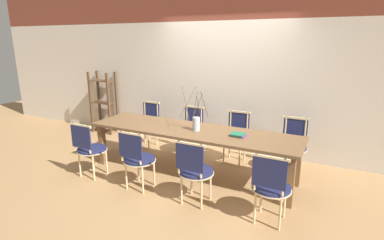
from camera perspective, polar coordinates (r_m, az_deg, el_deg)
The scene contains 14 objects.
ground_plane at distance 4.83m, azimuth 0.00°, elevation -10.13°, with size 16.00×16.00×0.00m, color #A87F51.
wall_rear at distance 5.61m, azimuth 6.23°, elevation 10.32°, with size 12.00×0.06×3.20m.
dining_table at distance 4.59m, azimuth 0.00°, elevation -2.78°, with size 3.28×0.86×0.73m.
chair_near_leftend at distance 4.81m, azimuth -18.95°, elevation -4.92°, with size 0.46×0.46×0.87m.
chair_near_left at distance 4.25m, azimuth -10.35°, elevation -6.99°, with size 0.46×0.46×0.87m.
chair_near_center at distance 3.81m, azimuth 0.51°, elevation -9.36°, with size 0.46×0.46×0.87m.
chair_near_right at distance 3.54m, azimuth 14.79°, elevation -11.92°, with size 0.46×0.46×0.87m.
chair_far_leftend at distance 5.97m, azimuth -8.46°, elevation -0.44°, with size 0.46×0.46×0.87m.
chair_far_left at distance 5.49m, azimuth -0.24°, elevation -1.64°, with size 0.46×0.46×0.87m.
chair_far_center at distance 5.17m, azimuth 8.35°, elevation -2.86°, with size 0.46×0.46×0.87m.
chair_far_right at distance 4.98m, azimuth 18.65°, elevation -4.23°, with size 0.46×0.46×0.87m.
vase_centerpiece at distance 4.48m, azimuth 0.79°, elevation -0.52°, with size 0.37×0.46×0.66m.
book_stack at distance 4.31m, azimuth 8.73°, elevation -2.80°, with size 0.24×0.18×0.04m.
shelving_rack at distance 7.04m, azimuth -16.47°, elevation 3.20°, with size 0.57×0.30×1.37m.
Camera 1 is at (1.96, -3.90, 2.05)m, focal length 28.00 mm.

